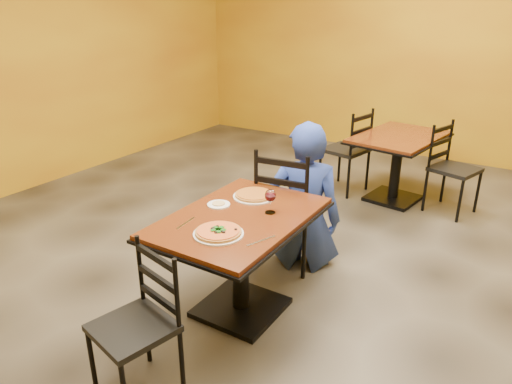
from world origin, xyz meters
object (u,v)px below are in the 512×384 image
Objects in this scene: pizza_main at (218,231)px; side_plate at (219,205)px; diner at (305,195)px; plate_main at (218,234)px; table_second at (398,153)px; chair_second_left at (345,150)px; wine_glass at (270,200)px; table_main at (240,241)px; pizza_far at (254,194)px; chair_second_right at (455,170)px; chair_main_near at (133,329)px; chair_main_far at (290,206)px; plate_far at (254,196)px.

pizza_main reaches higher than side_plate.
plate_main is (-0.01, -1.17, 0.14)m from diner.
table_second is 0.61m from chair_second_left.
plate_main is 0.47m from wine_glass.
table_main is 1.01× the size of diner.
plate_main is at bearing -77.68° from pizza_far.
chair_second_right is 3.01× the size of plate_main.
diner is 0.87m from side_plate.
table_main is at bearing -16.03° from side_plate.
chair_second_left reaches higher than table_second.
side_plate is (-0.27, 0.36, -0.02)m from pizza_main.
chair_main_near is 3.58m from chair_second_left.
chair_main_far is 1.10× the size of chair_second_right.
pizza_main is (-0.86, -2.93, 0.30)m from chair_second_right.
chair_second_left is 2.55m from wine_glass.
chair_second_left is 2.96m from plate_main.
side_plate reaches higher than table_main.
chair_second_left is at bearing 96.78° from plate_main.
plate_main is 1.94× the size of side_plate.
pizza_main is (-0.01, -1.17, 0.16)m from diner.
plate_far is (-0.39, -2.30, 0.20)m from table_second.
wine_glass is (0.09, -0.73, 0.23)m from diner.
chair_main_far is 5.69× the size of wine_glass.
table_second is 0.61m from chair_second_right.
chair_main_near is 2.78× the size of plate_far.
diner is 7.64× the size of side_plate.
table_main is 4.33× the size of pizza_main.
pizza_main is 0.46m from wine_glass.
table_second is 4.44× the size of pizza_far.
chair_second_right is at bearing 73.06° from wine_glass.
chair_second_right is at bearing 66.67° from pizza_far.
chair_second_left is 2.33m from plate_far.
wine_glass is at bearing 22.37° from chair_second_left.
pizza_main reaches higher than table_second.
wine_glass is at bearing 179.82° from chair_second_right.
table_second is 1.28× the size of chair_second_left.
diner is 4.30× the size of pizza_main.
side_plate is at bearing 126.19° from pizza_main.
chair_main_far is 0.84× the size of diner.
pizza_main reaches higher than plate_main.
pizza_main is at bearing -94.98° from table_second.
diner is (0.11, 1.82, 0.18)m from chair_main_near.
chair_main_near is 1.83m from diner.
chair_main_near is at bearing -88.66° from plate_far.
chair_second_left is 2.58m from side_plate.
chair_second_right is (0.96, 3.57, 0.04)m from chair_main_near.
chair_second_right is (0.60, 0.00, -0.09)m from table_second.
chair_second_left is at bearing 96.78° from pizza_main.
pizza_far is at bearing 102.32° from plate_main.
plate_main is 0.64m from plate_far.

